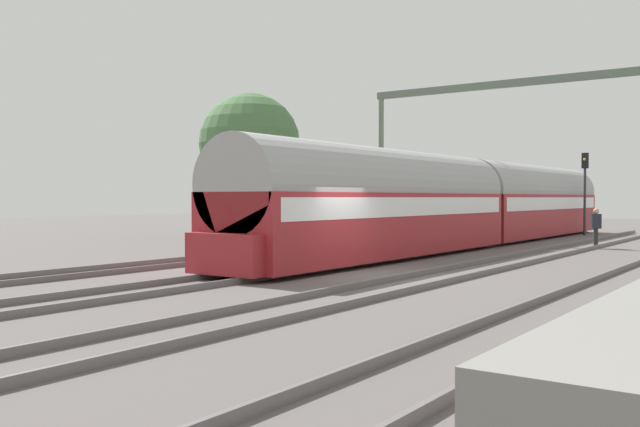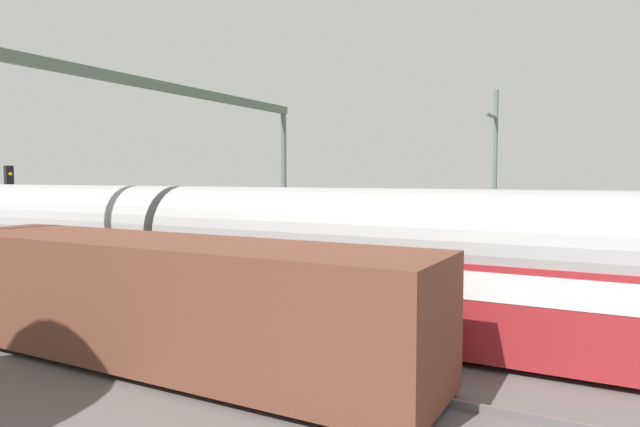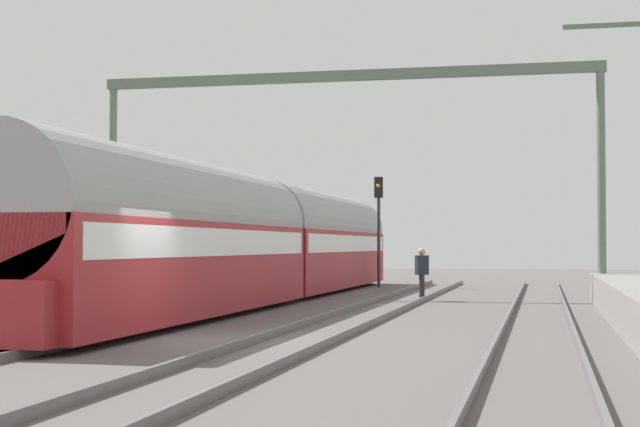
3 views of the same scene
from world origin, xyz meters
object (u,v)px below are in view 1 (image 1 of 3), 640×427
at_px(freight_car, 350,214).
at_px(person_crossing, 596,224).
at_px(catenary_gantry, 540,117).
at_px(passenger_train, 472,203).
at_px(railway_signal_far, 585,182).

relative_size(freight_car, person_crossing, 7.51).
distance_m(freight_car, person_crossing, 10.73).
height_order(freight_car, catenary_gantry, catenary_gantry).
bearing_deg(catenary_gantry, passenger_train, -127.82).
bearing_deg(catenary_gantry, railway_signal_far, 91.69).
xyz_separation_m(freight_car, person_crossing, (9.36, 5.22, -0.44)).
distance_m(railway_signal_far, catenary_gantry, 9.61).
xyz_separation_m(freight_car, catenary_gantry, (6.56, 6.22, 4.49)).
relative_size(passenger_train, railway_signal_far, 6.86).
height_order(passenger_train, person_crossing, passenger_train).
bearing_deg(passenger_train, railway_signal_far, 80.91).
relative_size(person_crossing, catenary_gantry, 0.10).
bearing_deg(person_crossing, catenary_gantry, -53.29).
distance_m(passenger_train, freight_car, 5.56).
height_order(railway_signal_far, catenary_gantry, catenary_gantry).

